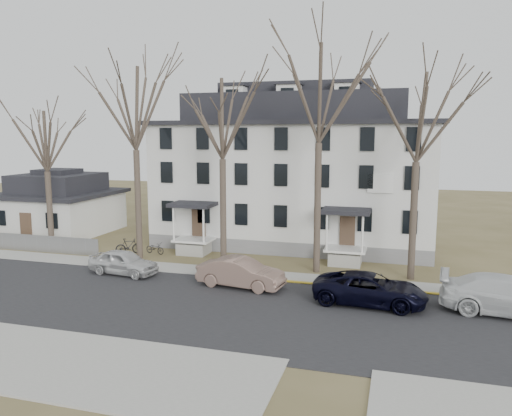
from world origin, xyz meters
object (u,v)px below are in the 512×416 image
(tree_center, at_px, (320,86))
(car_silver, at_px, (123,263))
(car_navy, at_px, (370,290))
(tree_far_left, at_px, (135,102))
(bicycle_right, at_px, (129,247))
(bicycle_left, at_px, (155,249))
(small_house, at_px, (59,206))
(tree_mid_left, at_px, (222,113))
(car_white, at_px, (509,296))
(tree_mid_right, at_px, (418,110))
(boarding_house, at_px, (296,173))
(tree_bungalow, at_px, (45,137))
(car_tan, at_px, (241,273))

(tree_center, relative_size, car_silver, 3.44)
(car_navy, bearing_deg, tree_far_left, 75.56)
(bicycle_right, bearing_deg, bicycle_left, -103.11)
(tree_center, bearing_deg, small_house, 164.92)
(bicycle_left, bearing_deg, bicycle_right, 119.28)
(tree_far_left, xyz_separation_m, tree_mid_left, (6.00, 0.00, -0.74))
(car_white, bearing_deg, tree_mid_right, 47.05)
(bicycle_right, bearing_deg, boarding_house, -83.70)
(tree_bungalow, height_order, car_tan, tree_bungalow)
(tree_mid_right, relative_size, car_white, 2.08)
(tree_center, xyz_separation_m, bicycle_right, (-13.29, 0.79, -10.54))
(tree_far_left, bearing_deg, tree_bungalow, 180.00)
(car_white, height_order, bicycle_right, car_white)
(car_white, relative_size, bicycle_left, 4.01)
(car_silver, height_order, car_navy, car_navy)
(small_house, xyz_separation_m, bicycle_left, (11.46, -4.90, -1.85))
(tree_far_left, distance_m, tree_center, 12.02)
(tree_bungalow, bearing_deg, small_house, 122.84)
(small_house, relative_size, bicycle_left, 5.71)
(small_house, relative_size, tree_bungalow, 0.81)
(car_white, xyz_separation_m, bicycle_left, (-21.29, 6.11, -0.49))
(car_navy, bearing_deg, car_silver, 88.68)
(car_white, bearing_deg, tree_center, 69.32)
(bicycle_right, bearing_deg, tree_mid_left, -125.51)
(tree_mid_left, xyz_separation_m, tree_mid_right, (11.50, 0.00, 0.00))
(tree_center, height_order, car_white, tree_center)
(tree_far_left, xyz_separation_m, tree_bungalow, (-7.00, 0.00, -2.22))
(car_tan, bearing_deg, boarding_house, 5.54)
(boarding_house, relative_size, tree_bungalow, 1.93)
(small_house, height_order, car_navy, small_house)
(tree_mid_left, distance_m, car_silver, 10.86)
(tree_mid_right, relative_size, car_tan, 2.66)
(tree_mid_left, distance_m, car_white, 18.63)
(car_silver, xyz_separation_m, car_white, (20.70, -1.00, 0.16))
(boarding_house, bearing_deg, small_house, -174.41)
(tree_mid_left, relative_size, car_white, 2.08)
(tree_mid_right, bearing_deg, tree_mid_left, 180.00)
(tree_far_left, bearing_deg, tree_center, 0.00)
(tree_far_left, relative_size, car_white, 2.25)
(tree_mid_left, xyz_separation_m, tree_center, (6.00, 0.00, 1.48))
(tree_far_left, bearing_deg, small_house, 150.61)
(bicycle_left, bearing_deg, car_tan, -111.47)
(tree_far_left, relative_size, car_silver, 3.21)
(tree_far_left, distance_m, tree_mid_right, 17.52)
(tree_center, height_order, bicycle_right, tree_center)
(boarding_house, relative_size, tree_mid_left, 1.63)
(tree_far_left, bearing_deg, car_white, -12.48)
(tree_mid_left, height_order, car_navy, tree_mid_left)
(car_silver, relative_size, bicycle_right, 2.35)
(tree_center, height_order, tree_bungalow, tree_center)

